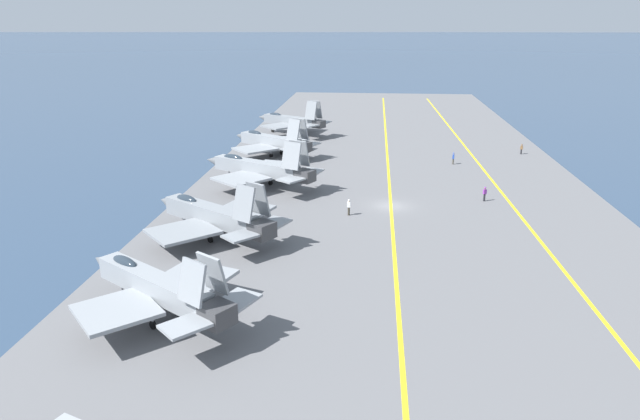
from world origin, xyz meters
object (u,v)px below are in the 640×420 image
Objects in this scene: parked_jet_fifth at (272,141)px; crew_brown_vest at (521,149)px; parked_jet_sixth at (292,121)px; parked_jet_second at (157,287)px; parked_jet_third at (213,215)px; crew_purple_vest at (485,193)px; crew_white_vest at (349,206)px; crew_blue_vest at (453,158)px; parked_jet_fourth at (259,168)px.

crew_brown_vest is (4.62, -39.72, -1.36)m from parked_jet_fifth.
parked_jet_fifth is 1.02× the size of parked_jet_sixth.
parked_jet_second is at bearing -178.89° from parked_jet_fifth.
crew_purple_vest is at bearing -63.09° from parked_jet_third.
parked_jet_fifth is at bearing 96.63° from crew_brown_vest.
crew_white_vest is (7.96, -13.03, -1.27)m from parked_jet_third.
crew_purple_vest is at bearing 158.40° from crew_brown_vest.
crew_white_vest is at bearing -58.59° from parked_jet_third.
parked_jet_second is at bearing 145.95° from crew_brown_vest.
parked_jet_second reaches higher than crew_purple_vest.
parked_jet_fifth is at bearing 177.81° from parked_jet_sixth.
crew_blue_vest is at bearing -28.62° from parked_jet_second.
crew_purple_vest is (6.70, -15.86, -0.04)m from crew_white_vest.
parked_jet_fifth reaches higher than crew_purple_vest.
parked_jet_third is at bearing 116.91° from crew_purple_vest.
parked_jet_sixth is (34.91, 0.77, 0.23)m from parked_jet_fourth.
parked_jet_fourth is (34.82, -0.40, -0.15)m from parked_jet_second.
crew_white_vest is 1.04× the size of crew_purple_vest.
crew_purple_vest is (-38.59, -28.72, -1.71)m from parked_jet_sixth.
crew_brown_vest is (57.27, -38.70, -1.70)m from parked_jet_second.
parked_jet_fourth reaches higher than parked_jet_second.
parked_jet_third reaches higher than parked_jet_second.
parked_jet_sixth is 34.10m from crew_blue_vest.
parked_jet_third is 0.92× the size of parked_jet_fourth.
parked_jet_sixth is at bearing 36.66° from crew_purple_vest.
crew_purple_vest is (-21.52, -29.37, -1.29)m from parked_jet_fifth.
parked_jet_fifth is (17.84, 1.42, -0.19)m from parked_jet_fourth.
crew_blue_vest is (32.89, -27.47, -1.30)m from parked_jet_third.
parked_jet_second is 56.26m from crew_blue_vest.
parked_jet_second is 69.14m from crew_brown_vest.
parked_jet_second is 34.82m from parked_jet_fourth.
parked_jet_fourth reaches higher than crew_white_vest.
crew_white_vest is at bearing 112.91° from crew_purple_vest.
parked_jet_second is at bearing 152.92° from crew_white_vest.
crew_white_vest is at bearing 141.41° from crew_brown_vest.
parked_jet_fourth is 10.30× the size of crew_brown_vest.
parked_jet_third reaches higher than parked_jet_fifth.
parked_jet_fifth is 36.44m from crew_purple_vest.
crew_blue_vest is 14.18m from crew_brown_vest.
parked_jet_sixth is 9.10× the size of crew_brown_vest.
crew_purple_vest is (-26.13, 10.35, 0.07)m from crew_brown_vest.
parked_jet_fifth reaches higher than crew_white_vest.
crew_brown_vest is at bearing -107.69° from parked_jet_sixth.
parked_jet_third is 15.32m from crew_white_vest.
crew_purple_vest is (31.13, -28.35, -1.63)m from parked_jet_second.
parked_jet_second is 0.88× the size of parked_jet_fourth.
parked_jet_second is 9.11× the size of crew_brown_vest.
crew_white_vest is (-32.84, 26.21, 0.12)m from crew_brown_vest.
parked_jet_sixth is (53.25, -0.17, 0.39)m from parked_jet_third.
parked_jet_fifth is at bearing 0.77° from parked_jet_third.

